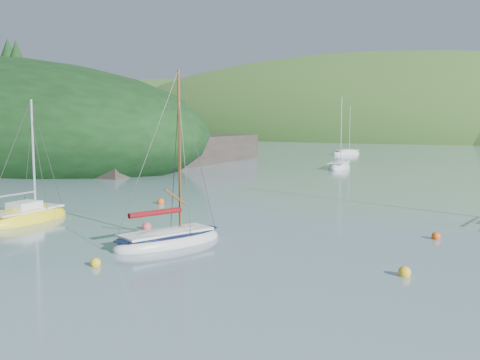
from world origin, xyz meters
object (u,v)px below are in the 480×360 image
Objects in this scene: daysailer_white at (168,240)px; distant_sloop_a at (339,167)px; distant_sloop_c at (346,154)px; sailboat_yellow at (27,218)px.

daysailer_white is 41.10m from distant_sloop_a.
distant_sloop_a reaches higher than distant_sloop_c.
sailboat_yellow is at bearing -103.62° from distant_sloop_a.
daysailer_white is 68.25m from distant_sloop_c.
sailboat_yellow is 66.28m from distant_sloop_c.
daysailer_white reaches higher than sailboat_yellow.
distant_sloop_a is (0.17, 40.19, -0.01)m from sailboat_yellow.
distant_sloop_c reaches higher than daysailer_white.
sailboat_yellow is (-10.06, -0.29, -0.02)m from daysailer_white.
distant_sloop_a reaches higher than sailboat_yellow.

